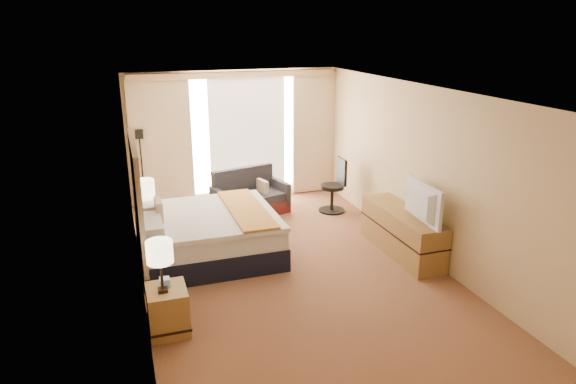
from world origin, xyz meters
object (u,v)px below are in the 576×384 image
object	(u,v)px
media_dresser	(402,232)
lamp_left	(160,253)
bed	(208,234)
desk_chair	(335,188)
lamp_right	(145,188)
nightstand_left	(168,310)
floor_lamp	(141,154)
nightstand_right	(151,232)
loveseat	(250,199)
television	(417,202)

from	to	relation	value
media_dresser	lamp_left	world-z (taller)	lamp_left
media_dresser	bed	distance (m)	3.01
desk_chair	lamp_right	bearing A→B (deg)	-166.86
nightstand_left	media_dresser	world-z (taller)	media_dresser
bed	floor_lamp	bearing A→B (deg)	107.85
floor_lamp	lamp_left	xyz separation A→B (m)	(-0.06, -4.41, -0.09)
nightstand_left	nightstand_right	world-z (taller)	same
floor_lamp	loveseat	bearing A→B (deg)	-23.18
loveseat	desk_chair	world-z (taller)	desk_chair
desk_chair	lamp_left	xyz separation A→B (m)	(-3.52, -3.21, 0.57)
nightstand_right	bed	size ratio (longest dim) A/B	0.27
lamp_right	nightstand_left	bearing A→B (deg)	-89.13
nightstand_left	loveseat	xyz separation A→B (m)	(1.90, 3.55, 0.00)
nightstand_right	desk_chair	bearing A→B (deg)	10.56
bed	television	distance (m)	3.17
loveseat	television	world-z (taller)	television
lamp_left	television	size ratio (longest dim) A/B	0.62
media_dresser	desk_chair	world-z (taller)	desk_chair
bed	lamp_right	size ratio (longest dim) A/B	3.33
desk_chair	television	size ratio (longest dim) A/B	1.04
lamp_right	television	bearing A→B (deg)	-26.17
television	lamp_right	bearing A→B (deg)	68.23
bed	loveseat	xyz separation A→B (m)	(1.09, 1.65, -0.08)
media_dresser	bed	bearing A→B (deg)	163.61
nightstand_left	desk_chair	size ratio (longest dim) A/B	0.53
nightstand_right	lamp_left	size ratio (longest dim) A/B	0.88
nightstand_right	lamp_left	bearing A→B (deg)	-90.93
nightstand_left	lamp_left	world-z (taller)	lamp_left
loveseat	media_dresser	bearing A→B (deg)	-68.77
bed	nightstand_right	bearing A→B (deg)	143.44
floor_lamp	bed	bearing A→B (deg)	-72.15
desk_chair	lamp_left	size ratio (longest dim) A/B	1.66
nightstand_right	lamp_left	distance (m)	2.67
nightstand_left	nightstand_right	distance (m)	2.50
bed	desk_chair	world-z (taller)	desk_chair
nightstand_right	desk_chair	xyz separation A→B (m)	(3.48, 0.65, 0.19)
floor_lamp	lamp_left	bearing A→B (deg)	-90.80
nightstand_right	television	distance (m)	4.16
loveseat	nightstand_left	bearing A→B (deg)	-132.76
nightstand_left	loveseat	bearing A→B (deg)	61.84
nightstand_right	loveseat	world-z (taller)	loveseat
lamp_left	desk_chair	bearing A→B (deg)	42.32
media_dresser	lamp_left	xyz separation A→B (m)	(-3.74, -1.11, 0.68)
lamp_right	television	size ratio (longest dim) A/B	0.62
bed	lamp_left	distance (m)	2.24
lamp_right	bed	bearing A→B (deg)	-32.48
nightstand_left	media_dresser	xyz separation A→B (m)	(3.70, 1.05, 0.07)
lamp_left	nightstand_left	bearing A→B (deg)	54.08
nightstand_left	lamp_left	size ratio (longest dim) A/B	0.88
nightstand_left	media_dresser	distance (m)	3.85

